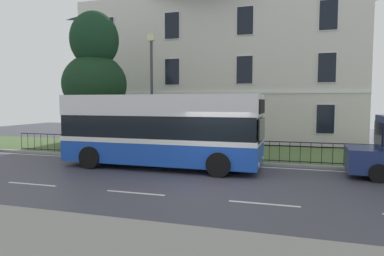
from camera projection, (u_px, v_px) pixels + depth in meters
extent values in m
cube|color=#3F3F4A|center=(210.00, 185.00, 11.82)|extent=(60.00, 56.00, 0.06)
cube|color=silver|center=(229.00, 165.00, 15.31)|extent=(54.00, 0.14, 0.01)
cube|color=silver|center=(32.00, 184.00, 11.81)|extent=(2.00, 0.12, 0.01)
cube|color=silver|center=(135.00, 193.00, 10.67)|extent=(2.00, 0.12, 0.01)
cube|color=silver|center=(264.00, 204.00, 9.53)|extent=(2.00, 0.12, 0.01)
cube|color=#9E9E99|center=(231.00, 162.00, 15.75)|extent=(57.00, 0.24, 0.12)
cube|color=#4F6939|center=(241.00, 153.00, 18.71)|extent=(57.00, 5.95, 0.12)
cube|color=gray|center=(144.00, 250.00, 6.56)|extent=(57.00, 3.00, 0.01)
cube|color=silver|center=(221.00, 73.00, 26.63)|extent=(19.83, 8.77, 10.10)
cube|color=white|center=(207.00, 92.00, 22.54)|extent=(19.83, 0.06, 0.20)
cube|color=#2D333D|center=(207.00, 126.00, 22.71)|extent=(1.10, 0.06, 2.20)
cube|color=white|center=(109.00, 116.00, 24.78)|extent=(1.12, 0.04, 1.85)
cube|color=black|center=(109.00, 116.00, 24.76)|extent=(1.02, 0.03, 1.75)
cube|color=white|center=(172.00, 117.00, 23.37)|extent=(1.12, 0.04, 1.85)
cube|color=black|center=(172.00, 117.00, 23.35)|extent=(1.02, 0.03, 1.75)
cube|color=white|center=(244.00, 118.00, 21.96)|extent=(1.12, 0.04, 1.85)
cube|color=black|center=(244.00, 118.00, 21.94)|extent=(1.02, 0.03, 1.75)
cube|color=white|center=(325.00, 119.00, 20.54)|extent=(1.12, 0.04, 1.85)
cube|color=black|center=(325.00, 119.00, 20.52)|extent=(1.02, 0.03, 1.75)
cube|color=white|center=(108.00, 74.00, 24.54)|extent=(1.12, 0.04, 1.85)
cube|color=black|center=(108.00, 74.00, 24.52)|extent=(1.02, 0.03, 1.75)
cube|color=white|center=(172.00, 72.00, 23.13)|extent=(1.12, 0.04, 1.85)
cube|color=black|center=(172.00, 72.00, 23.11)|extent=(1.02, 0.03, 1.75)
cube|color=white|center=(245.00, 70.00, 21.71)|extent=(1.12, 0.04, 1.85)
cube|color=black|center=(244.00, 70.00, 21.70)|extent=(1.02, 0.03, 1.75)
cube|color=white|center=(327.00, 68.00, 20.30)|extent=(1.12, 0.04, 1.85)
cube|color=black|center=(327.00, 68.00, 20.28)|extent=(1.02, 0.03, 1.75)
cube|color=white|center=(107.00, 30.00, 24.30)|extent=(1.12, 0.04, 1.85)
cube|color=black|center=(107.00, 30.00, 24.28)|extent=(1.02, 0.03, 1.75)
cube|color=white|center=(172.00, 26.00, 22.89)|extent=(1.12, 0.04, 1.85)
cube|color=black|center=(172.00, 26.00, 22.87)|extent=(1.02, 0.03, 1.75)
cube|color=white|center=(245.00, 21.00, 21.47)|extent=(1.12, 0.04, 1.85)
cube|color=black|center=(245.00, 21.00, 21.45)|extent=(1.02, 0.03, 1.75)
cube|color=white|center=(329.00, 15.00, 20.06)|extent=(1.12, 0.04, 1.85)
cube|color=black|center=(329.00, 15.00, 20.04)|extent=(1.02, 0.03, 1.75)
cube|color=black|center=(176.00, 138.00, 16.73)|extent=(18.99, 0.04, 0.04)
cube|color=black|center=(176.00, 156.00, 16.80)|extent=(18.99, 0.04, 0.04)
cylinder|color=black|center=(21.00, 141.00, 19.48)|extent=(0.02, 0.02, 0.95)
cylinder|color=black|center=(28.00, 142.00, 19.35)|extent=(0.02, 0.02, 0.95)
cylinder|color=black|center=(34.00, 142.00, 19.22)|extent=(0.02, 0.02, 0.95)
cylinder|color=black|center=(41.00, 142.00, 19.09)|extent=(0.02, 0.02, 0.95)
cylinder|color=black|center=(48.00, 142.00, 18.96)|extent=(0.02, 0.02, 0.95)
cylinder|color=black|center=(54.00, 143.00, 18.83)|extent=(0.02, 0.02, 0.95)
cylinder|color=black|center=(61.00, 143.00, 18.70)|extent=(0.02, 0.02, 0.95)
cylinder|color=black|center=(68.00, 143.00, 18.58)|extent=(0.02, 0.02, 0.95)
cylinder|color=black|center=(75.00, 144.00, 18.45)|extent=(0.02, 0.02, 0.95)
cylinder|color=black|center=(82.00, 144.00, 18.32)|extent=(0.02, 0.02, 0.95)
cylinder|color=black|center=(89.00, 144.00, 18.19)|extent=(0.02, 0.02, 0.95)
cylinder|color=black|center=(97.00, 145.00, 18.06)|extent=(0.02, 0.02, 0.95)
cylinder|color=black|center=(104.00, 145.00, 17.93)|extent=(0.02, 0.02, 0.95)
cylinder|color=black|center=(112.00, 145.00, 17.80)|extent=(0.02, 0.02, 0.95)
cylinder|color=black|center=(119.00, 145.00, 17.67)|extent=(0.02, 0.02, 0.95)
cylinder|color=black|center=(127.00, 146.00, 17.54)|extent=(0.02, 0.02, 0.95)
cylinder|color=black|center=(135.00, 146.00, 17.42)|extent=(0.02, 0.02, 0.95)
cylinder|color=black|center=(143.00, 146.00, 17.29)|extent=(0.02, 0.02, 0.95)
cylinder|color=black|center=(151.00, 147.00, 17.16)|extent=(0.02, 0.02, 0.95)
cylinder|color=black|center=(160.00, 147.00, 17.03)|extent=(0.02, 0.02, 0.95)
cylinder|color=black|center=(168.00, 147.00, 16.90)|extent=(0.02, 0.02, 0.95)
cylinder|color=black|center=(176.00, 148.00, 16.77)|extent=(0.02, 0.02, 0.95)
cylinder|color=black|center=(185.00, 148.00, 16.64)|extent=(0.02, 0.02, 0.95)
cylinder|color=black|center=(194.00, 149.00, 16.51)|extent=(0.02, 0.02, 0.95)
cylinder|color=black|center=(203.00, 149.00, 16.38)|extent=(0.02, 0.02, 0.95)
cylinder|color=black|center=(212.00, 149.00, 16.26)|extent=(0.02, 0.02, 0.95)
cylinder|color=black|center=(221.00, 150.00, 16.13)|extent=(0.02, 0.02, 0.95)
cylinder|color=black|center=(230.00, 150.00, 16.00)|extent=(0.02, 0.02, 0.95)
cylinder|color=black|center=(240.00, 150.00, 15.87)|extent=(0.02, 0.02, 0.95)
cylinder|color=black|center=(249.00, 151.00, 15.74)|extent=(0.02, 0.02, 0.95)
cylinder|color=black|center=(259.00, 151.00, 15.61)|extent=(0.02, 0.02, 0.95)
cylinder|color=black|center=(269.00, 152.00, 15.48)|extent=(0.02, 0.02, 0.95)
cylinder|color=black|center=(279.00, 152.00, 15.35)|extent=(0.02, 0.02, 0.95)
cylinder|color=black|center=(290.00, 152.00, 15.22)|extent=(0.02, 0.02, 0.95)
cylinder|color=black|center=(300.00, 153.00, 15.10)|extent=(0.02, 0.02, 0.95)
cylinder|color=black|center=(311.00, 153.00, 14.97)|extent=(0.02, 0.02, 0.95)
cylinder|color=black|center=(322.00, 154.00, 14.84)|extent=(0.02, 0.02, 0.95)
cylinder|color=black|center=(333.00, 154.00, 14.71)|extent=(0.02, 0.02, 0.95)
cylinder|color=black|center=(344.00, 155.00, 14.58)|extent=(0.02, 0.02, 0.95)
cylinder|color=black|center=(355.00, 155.00, 14.45)|extent=(0.02, 0.02, 0.95)
cylinder|color=black|center=(367.00, 156.00, 14.32)|extent=(0.02, 0.02, 0.95)
cylinder|color=black|center=(379.00, 156.00, 14.19)|extent=(0.02, 0.02, 0.95)
cylinder|color=#423328|center=(97.00, 133.00, 20.31)|extent=(0.48, 0.48, 1.72)
ellipsoid|color=#16381F|center=(100.00, 127.00, 20.50)|extent=(4.35, 4.35, 3.45)
ellipsoid|color=#16311B|center=(95.00, 84.00, 20.03)|extent=(3.75, 3.75, 3.53)
ellipsoid|color=#14331D|center=(94.00, 40.00, 19.86)|extent=(2.84, 2.84, 3.31)
cube|color=#1B48B8|center=(162.00, 149.00, 14.87)|extent=(8.63, 2.64, 1.05)
cube|color=white|center=(162.00, 138.00, 14.83)|extent=(8.65, 2.66, 0.20)
cube|color=black|center=(162.00, 126.00, 14.79)|extent=(8.55, 2.60, 0.99)
cube|color=white|center=(161.00, 105.00, 14.72)|extent=(8.63, 2.64, 0.88)
cube|color=black|center=(262.00, 130.00, 13.52)|extent=(0.08, 2.14, 0.91)
cube|color=black|center=(262.00, 106.00, 13.45)|extent=(0.08, 1.84, 0.56)
cylinder|color=silver|center=(263.00, 158.00, 14.40)|extent=(0.04, 0.20, 0.20)
cylinder|color=silver|center=(259.00, 165.00, 12.84)|extent=(0.04, 0.20, 0.20)
cylinder|color=black|center=(230.00, 155.00, 15.22)|extent=(0.96, 0.31, 0.96)
cylinder|color=black|center=(219.00, 165.00, 12.89)|extent=(0.96, 0.31, 0.96)
cylinder|color=black|center=(119.00, 150.00, 16.90)|extent=(0.96, 0.31, 0.96)
cylinder|color=black|center=(90.00, 157.00, 14.56)|extent=(0.96, 0.31, 0.96)
cube|color=navy|center=(362.00, 159.00, 13.04)|extent=(1.22, 2.10, 0.90)
cube|color=black|center=(379.00, 133.00, 12.78)|extent=(0.15, 1.63, 0.87)
cylinder|color=black|center=(379.00, 173.00, 11.99)|extent=(0.69, 0.26, 0.68)
cylinder|color=black|center=(370.00, 164.00, 13.83)|extent=(0.69, 0.26, 0.68)
cylinder|color=#333338|center=(152.00, 98.00, 17.79)|extent=(0.14, 0.14, 5.93)
cube|color=beige|center=(151.00, 37.00, 17.55)|extent=(0.36, 0.24, 0.36)
cylinder|color=black|center=(237.00, 148.00, 16.63)|extent=(0.52, 0.52, 1.01)
ellipsoid|color=black|center=(237.00, 136.00, 16.58)|extent=(0.53, 0.53, 0.18)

